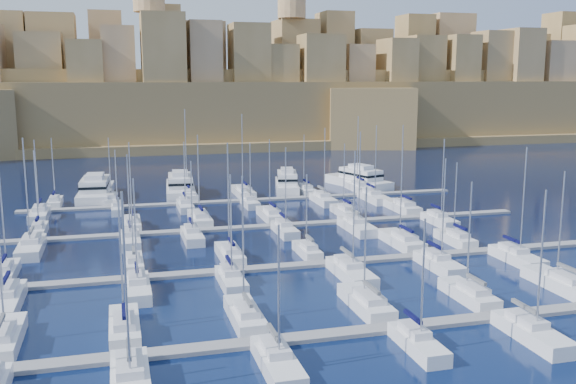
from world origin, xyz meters
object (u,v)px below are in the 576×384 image
object	(u,v)px
sailboat_4	(469,294)
motor_yacht_b	(180,186)
sailboat_0	(4,338)
sailboat_2	(245,315)
motor_yacht_c	(287,183)
motor_yacht_d	(359,179)
motor_yacht_a	(96,190)

from	to	relation	value
sailboat_4	motor_yacht_b	distance (m)	74.85
sailboat_0	sailboat_2	size ratio (longest dim) A/B	0.99
sailboat_4	motor_yacht_c	distance (m)	69.54
sailboat_2	motor_yacht_b	size ratio (longest dim) A/B	0.78
sailboat_2	sailboat_4	bearing A→B (deg)	-0.33
sailboat_0	motor_yacht_d	xyz separation A→B (m)	(61.21, 70.35, 0.98)
sailboat_4	motor_yacht_a	size ratio (longest dim) A/B	0.66
motor_yacht_c	motor_yacht_d	size ratio (longest dim) A/B	0.87
sailboat_0	motor_yacht_c	bearing A→B (deg)	57.18
sailboat_4	motor_yacht_b	bearing A→B (deg)	108.31
motor_yacht_d	sailboat_2	bearing A→B (deg)	-119.21
motor_yacht_c	motor_yacht_a	bearing A→B (deg)	176.97
sailboat_0	sailboat_2	xyz separation A→B (m)	(21.80, -0.13, -0.00)
sailboat_2	motor_yacht_c	world-z (taller)	sailboat_2
sailboat_0	motor_yacht_a	bearing A→B (deg)	85.04
sailboat_4	motor_yacht_d	bearing A→B (deg)	77.99
sailboat_4	motor_yacht_a	bearing A→B (deg)	119.21
sailboat_0	sailboat_2	bearing A→B (deg)	-0.34
sailboat_4	motor_yacht_d	xyz separation A→B (m)	(15.02, 70.61, 0.99)
motor_yacht_b	sailboat_2	bearing A→B (deg)	-90.72
motor_yacht_d	sailboat_4	bearing A→B (deg)	-102.01
motor_yacht_a	motor_yacht_c	bearing A→B (deg)	-3.03
sailboat_4	motor_yacht_a	world-z (taller)	sailboat_4
motor_yacht_a	sailboat_4	bearing A→B (deg)	-60.79
motor_yacht_a	motor_yacht_d	world-z (taller)	same
sailboat_2	motor_yacht_d	xyz separation A→B (m)	(39.41, 70.47, 0.98)
sailboat_0	sailboat_2	distance (m)	21.80
motor_yacht_a	motor_yacht_b	bearing A→B (deg)	-1.73
sailboat_4	motor_yacht_b	xyz separation A→B (m)	(-23.51, 71.06, 0.99)
sailboat_0	motor_yacht_a	size ratio (longest dim) A/B	0.74
sailboat_2	motor_yacht_d	bearing A→B (deg)	60.79
sailboat_2	motor_yacht_c	distance (m)	73.05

